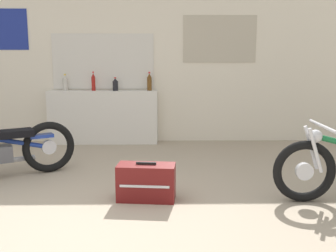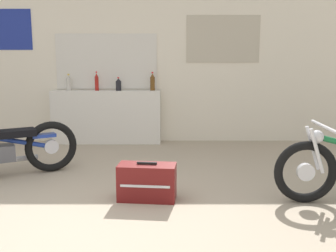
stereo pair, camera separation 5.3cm
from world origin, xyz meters
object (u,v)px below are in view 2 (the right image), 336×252
bottle_left_center (96,82)px  bottle_right_center (151,82)px  bottle_leftmost (67,83)px  bottle_center (117,85)px  hard_case_darkred (146,182)px

bottle_left_center → bottle_right_center: size_ratio=1.03×
bottle_leftmost → bottle_center: bearing=-3.5°
bottle_left_center → hard_case_darkred: size_ratio=0.52×
bottle_leftmost → bottle_center: 0.82m
bottle_leftmost → hard_case_darkred: size_ratio=0.45×
hard_case_darkred → bottle_left_center: bearing=109.9°
bottle_left_center → hard_case_darkred: (0.94, -2.61, -0.82)m
bottle_center → bottle_right_center: bearing=3.9°
bottle_right_center → hard_case_darkred: (0.04, -2.64, -0.82)m
bottle_leftmost → bottle_center: size_ratio=1.24×
bottle_leftmost → bottle_right_center: bearing=-0.5°
bottle_left_center → bottle_center: 0.36m
bottle_center → hard_case_darkred: bottle_center is taller
bottle_left_center → bottle_right_center: (0.90, 0.02, -0.00)m
bottle_left_center → hard_case_darkred: 2.90m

